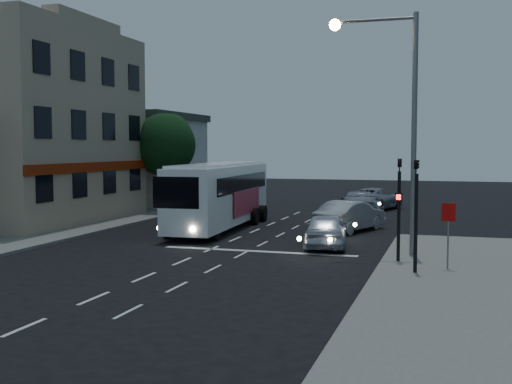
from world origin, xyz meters
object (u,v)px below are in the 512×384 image
(car_sedan_a, at_px, (350,216))
(car_sedan_c, at_px, (375,199))
(tour_bus, at_px, (220,194))
(car_sedan_b, at_px, (360,205))
(regulatory_sign, at_px, (448,225))
(street_tree, at_px, (164,142))
(traffic_signal_side, at_px, (416,202))
(traffic_signal_main, at_px, (399,197))
(car_suv, at_px, (326,230))
(streetlight, at_px, (396,105))

(car_sedan_a, xyz_separation_m, car_sedan_c, (-0.15, 11.62, -0.03))
(tour_bus, distance_m, car_sedan_b, 9.41)
(car_sedan_c, relative_size, regulatory_sign, 2.41)
(regulatory_sign, relative_size, street_tree, 0.35)
(traffic_signal_side, bearing_deg, car_sedan_a, 109.67)
(traffic_signal_main, bearing_deg, car_sedan_c, 98.97)
(tour_bus, bearing_deg, car_sedan_a, 5.66)
(car_suv, height_order, car_sedan_a, car_sedan_a)
(regulatory_sign, bearing_deg, streetlight, 128.75)
(car_sedan_b, height_order, car_sedan_c, car_sedan_b)
(car_suv, xyz_separation_m, street_tree, (-12.60, 11.22, 3.77))
(traffic_signal_main, bearing_deg, traffic_signal_side, -70.51)
(car_sedan_b, bearing_deg, regulatory_sign, 99.24)
(car_sedan_b, bearing_deg, tour_bus, 40.30)
(tour_bus, height_order, traffic_signal_side, traffic_signal_side)
(car_sedan_c, relative_size, traffic_signal_main, 1.29)
(traffic_signal_side, relative_size, regulatory_sign, 1.86)
(streetlight, xyz_separation_m, street_tree, (-15.55, 12.82, -1.23))
(tour_bus, bearing_deg, street_tree, 129.59)
(car_sedan_a, distance_m, regulatory_sign, 10.57)
(traffic_signal_main, distance_m, regulatory_sign, 2.14)
(car_sedan_c, height_order, traffic_signal_side, traffic_signal_side)
(car_sedan_b, relative_size, traffic_signal_main, 1.35)
(streetlight, bearing_deg, car_sedan_c, 98.87)
(traffic_signal_main, distance_m, traffic_signal_side, 2.10)
(regulatory_sign, xyz_separation_m, street_tree, (-17.51, 15.26, 2.90))
(streetlight, bearing_deg, tour_bus, 147.06)
(car_sedan_c, bearing_deg, tour_bus, 79.03)
(car_sedan_a, relative_size, car_sedan_b, 0.84)
(car_sedan_b, bearing_deg, car_suv, 81.99)
(car_sedan_c, bearing_deg, streetlight, 114.59)
(car_sedan_c, bearing_deg, car_sedan_b, 103.32)
(car_sedan_b, relative_size, streetlight, 0.61)
(streetlight, relative_size, street_tree, 1.45)
(traffic_signal_side, bearing_deg, car_suv, 128.02)
(car_sedan_a, relative_size, traffic_signal_side, 1.14)
(car_sedan_c, xyz_separation_m, regulatory_sign, (4.86, -21.05, 0.86))
(tour_bus, relative_size, regulatory_sign, 5.02)
(car_sedan_a, height_order, regulatory_sign, regulatory_sign)
(tour_bus, distance_m, car_sedan_a, 6.65)
(car_sedan_b, xyz_separation_m, car_sedan_c, (0.23, 5.53, -0.06))
(tour_bus, xyz_separation_m, street_tree, (-6.30, 6.83, 2.68))
(car_suv, bearing_deg, streetlight, 142.37)
(tour_bus, relative_size, car_sedan_a, 2.37)
(car_suv, relative_size, streetlight, 0.47)
(traffic_signal_main, relative_size, regulatory_sign, 1.86)
(car_suv, xyz_separation_m, traffic_signal_main, (3.21, -3.02, 1.70))
(traffic_signal_main, height_order, street_tree, street_tree)
(traffic_signal_side, bearing_deg, car_sedan_b, 103.95)
(car_suv, relative_size, traffic_signal_side, 1.04)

